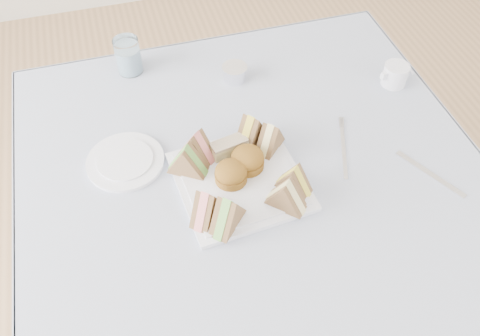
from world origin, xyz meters
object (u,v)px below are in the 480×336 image
object	(u,v)px
table	(252,261)
creamer_jug	(395,75)
water_glass	(128,56)
serving_plate	(240,181)

from	to	relation	value
table	creamer_jug	distance (m)	0.62
table	water_glass	size ratio (longest dim) A/B	9.43
water_glass	creamer_jug	size ratio (longest dim) A/B	1.50
water_glass	creamer_jug	distance (m)	0.68
water_glass	creamer_jug	world-z (taller)	water_glass
water_glass	serving_plate	bearing A→B (deg)	-69.05
serving_plate	creamer_jug	size ratio (longest dim) A/B	4.09
creamer_jug	serving_plate	bearing A→B (deg)	-167.68
table	creamer_jug	world-z (taller)	creamer_jug
table	creamer_jug	size ratio (longest dim) A/B	14.14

